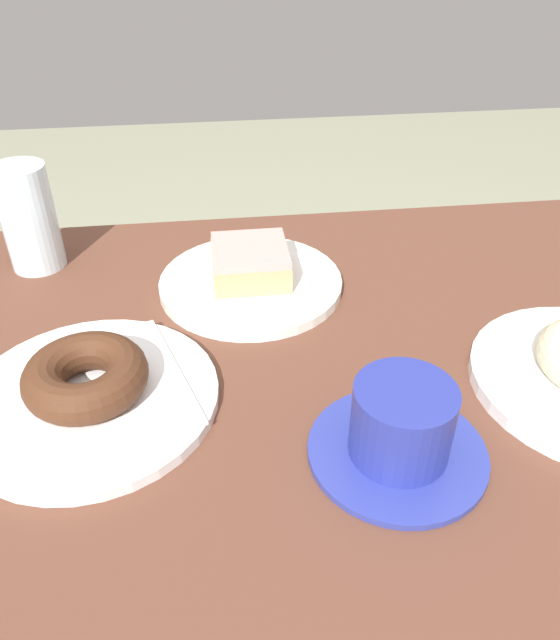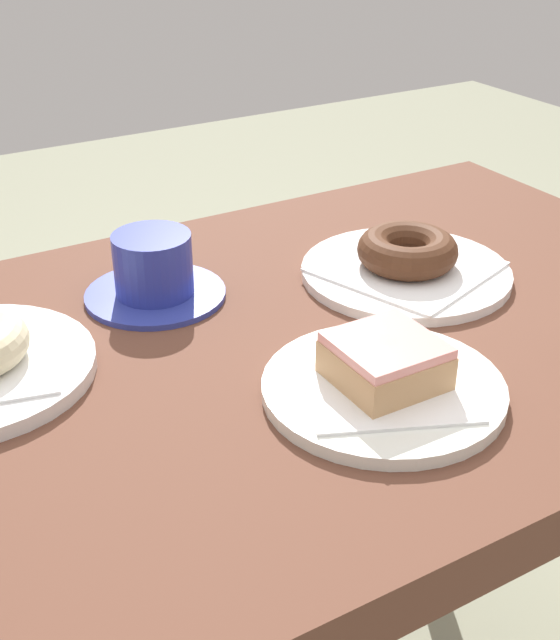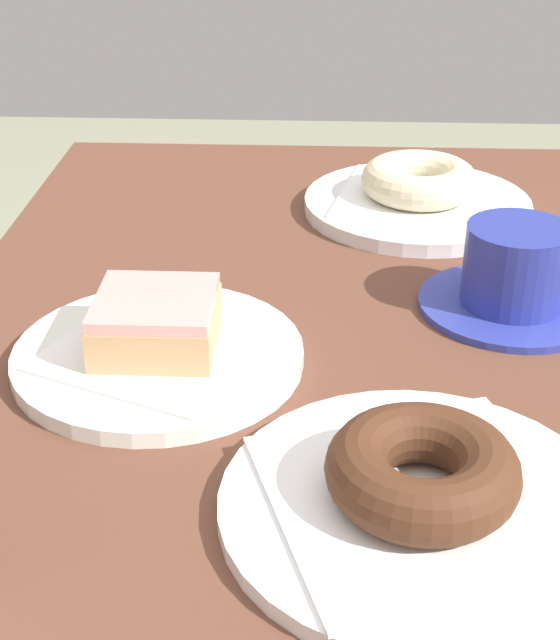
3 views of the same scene
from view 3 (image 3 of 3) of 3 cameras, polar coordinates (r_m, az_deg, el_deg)
table at (r=0.74m, az=3.31°, el=-8.56°), size 0.99×0.63×0.72m
plate_glazed_square at (r=0.69m, az=-7.32°, el=-2.15°), size 0.21×0.21×0.01m
napkin_glazed_square at (r=0.69m, az=-7.36°, el=-1.61°), size 0.18×0.18×0.00m
donut_glazed_square at (r=0.68m, az=-7.47°, el=-0.08°), size 0.09×0.09×0.04m
plate_chocolate_ring at (r=0.55m, az=8.37°, el=-11.11°), size 0.23×0.23×0.01m
napkin_chocolate_ring at (r=0.55m, az=8.42°, el=-10.56°), size 0.21×0.21×0.00m
donut_chocolate_ring at (r=0.54m, az=8.57°, el=-8.93°), size 0.11×0.11×0.04m
plate_sugar_ring at (r=0.96m, az=8.25°, el=6.86°), size 0.22×0.22×0.01m
napkin_sugar_ring at (r=0.96m, az=8.29°, el=7.32°), size 0.18×0.18×0.00m
donut_sugar_ring at (r=0.95m, az=8.36°, el=8.36°), size 0.11×0.11×0.03m
coffee_cup at (r=0.77m, az=13.93°, el=2.73°), size 0.15×0.15×0.07m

